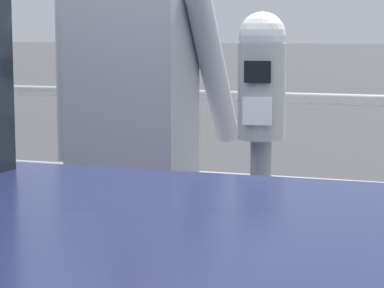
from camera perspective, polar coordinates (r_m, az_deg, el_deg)
The scene contains 3 objects.
parking_meter at distance 2.78m, azimuth 4.69°, elevation 0.40°, with size 0.16×0.17×1.40m.
pedestrian_at_meter at distance 3.01m, azimuth -4.08°, elevation 0.32°, with size 0.64×0.40×1.68m.
background_railing at distance 4.51m, azimuth 5.85°, elevation -0.20°, with size 24.06×0.06×1.01m.
Camera 1 is at (1.08, -2.12, 1.47)m, focal length 78.99 mm.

